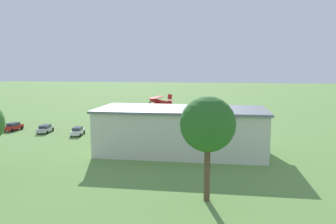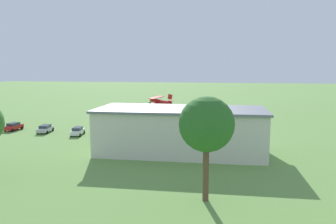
# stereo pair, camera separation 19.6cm
# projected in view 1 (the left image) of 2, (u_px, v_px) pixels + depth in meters

# --- Properties ---
(ground_plane) EXTENTS (400.00, 400.00, 0.00)m
(ground_plane) POSITION_uv_depth(u_px,v_px,m) (199.00, 114.00, 91.03)
(ground_plane) COLOR #608C42
(hangar) EXTENTS (25.06, 11.75, 6.70)m
(hangar) POSITION_uv_depth(u_px,v_px,m) (181.00, 130.00, 49.53)
(hangar) COLOR beige
(hangar) RESTS_ON ground_plane
(biplane) EXTENTS (6.82, 8.79, 3.69)m
(biplane) POSITION_uv_depth(u_px,v_px,m) (160.00, 101.00, 85.80)
(biplane) COLOR #B21E1E
(car_green) EXTENTS (2.36, 4.63, 1.57)m
(car_green) POSITION_uv_depth(u_px,v_px,m) (112.00, 131.00, 62.51)
(car_green) COLOR #1E6B38
(car_green) RESTS_ON ground_plane
(car_white) EXTENTS (2.41, 4.48, 1.54)m
(car_white) POSITION_uv_depth(u_px,v_px,m) (78.00, 131.00, 62.55)
(car_white) COLOR white
(car_white) RESTS_ON ground_plane
(car_silver) EXTENTS (2.63, 4.81, 1.49)m
(car_silver) POSITION_uv_depth(u_px,v_px,m) (45.00, 129.00, 65.17)
(car_silver) COLOR #B7B7BC
(car_silver) RESTS_ON ground_plane
(car_red) EXTENTS (2.22, 4.23, 1.61)m
(car_red) POSITION_uv_depth(u_px,v_px,m) (13.00, 127.00, 67.23)
(car_red) COLOR red
(car_red) RESTS_ON ground_plane
(person_beside_truck) EXTENTS (0.41, 0.41, 1.72)m
(person_beside_truck) POSITION_uv_depth(u_px,v_px,m) (142.00, 131.00, 61.87)
(person_beside_truck) COLOR navy
(person_beside_truck) RESTS_ON ground_plane
(person_crossing_taxiway) EXTENTS (0.45, 0.45, 1.68)m
(person_crossing_taxiway) POSITION_uv_depth(u_px,v_px,m) (149.00, 130.00, 63.14)
(person_crossing_taxiway) COLOR #72338C
(person_crossing_taxiway) RESTS_ON ground_plane
(person_walking_on_apron) EXTENTS (0.53, 0.53, 1.59)m
(person_walking_on_apron) POSITION_uv_depth(u_px,v_px,m) (129.00, 131.00, 62.96)
(person_walking_on_apron) COLOR #72338C
(person_walking_on_apron) RESTS_ON ground_plane
(person_near_hangar_door) EXTENTS (0.53, 0.53, 1.69)m
(person_near_hangar_door) POSITION_uv_depth(u_px,v_px,m) (260.00, 132.00, 61.08)
(person_near_hangar_door) COLOR #33723F
(person_near_hangar_door) RESTS_ON ground_plane
(tree_by_windsock) EXTENTS (5.22, 5.22, 10.03)m
(tree_by_windsock) POSITION_uv_depth(u_px,v_px,m) (208.00, 125.00, 30.83)
(tree_by_windsock) COLOR brown
(tree_by_windsock) RESTS_ON ground_plane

